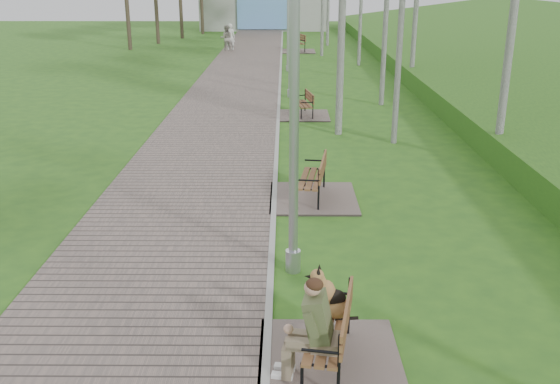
{
  "coord_description": "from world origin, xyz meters",
  "views": [
    {
      "loc": [
        0.21,
        -1.69,
        4.25
      ],
      "look_at": [
        0.13,
        7.58,
        1.01
      ],
      "focal_mm": 40.0,
      "sensor_mm": 36.0,
      "label": 1
    }
  ],
  "objects": [
    {
      "name": "pedestrian_far",
      "position": [
        -3.2,
        35.22,
        0.74
      ],
      "size": [
        0.77,
        0.62,
        1.48
      ],
      "primitive_type": "imported",
      "rotation": [
        0.0,
        0.0,
        3.23
      ],
      "color": "gray",
      "rests_on": "ground"
    },
    {
      "name": "building_north",
      "position": [
        -1.5,
        50.97,
        1.99
      ],
      "size": [
        10.0,
        5.2,
        4.0
      ],
      "color": "#9E9E99",
      "rests_on": "ground"
    },
    {
      "name": "bench_second",
      "position": [
        0.74,
        10.03,
        0.19
      ],
      "size": [
        1.72,
        1.91,
        1.06
      ],
      "color": "#645751",
      "rests_on": "ground"
    },
    {
      "name": "lamp_post_second",
      "position": [
        0.39,
        20.91,
        2.38
      ],
      "size": [
        0.2,
        0.2,
        5.09
      ],
      "color": "#A3A6AB",
      "rests_on": "ground"
    },
    {
      "name": "walkway",
      "position": [
        -1.75,
        21.5,
        0.02
      ],
      "size": [
        3.5,
        67.0,
        0.04
      ],
      "primitive_type": "cube",
      "color": "#645751",
      "rests_on": "ground"
    },
    {
      "name": "pedestrian_near",
      "position": [
        -3.01,
        35.68,
        0.77
      ],
      "size": [
        0.6,
        0.43,
        1.55
      ],
      "primitive_type": "imported",
      "rotation": [
        0.0,
        0.0,
        3.25
      ],
      "color": "silver",
      "rests_on": "ground"
    },
    {
      "name": "kerb",
      "position": [
        0.0,
        21.5,
        0.03
      ],
      "size": [
        0.1,
        67.0,
        0.05
      ],
      "primitive_type": "cube",
      "color": "#999993",
      "rests_on": "ground"
    },
    {
      "name": "lamp_post_third",
      "position": [
        0.34,
        27.4,
        2.14
      ],
      "size": [
        0.18,
        0.18,
        4.58
      ],
      "color": "#A3A6AB",
      "rests_on": "ground"
    },
    {
      "name": "bench_third",
      "position": [
        0.79,
        17.74,
        0.17
      ],
      "size": [
        1.56,
        1.73,
        0.95
      ],
      "color": "#645751",
      "rests_on": "ground"
    },
    {
      "name": "lamp_post_near",
      "position": [
        0.34,
        6.82,
        2.76
      ],
      "size": [
        0.23,
        0.23,
        5.92
      ],
      "color": "#A3A6AB",
      "rests_on": "ground"
    },
    {
      "name": "bench_far",
      "position": [
        0.91,
        35.16,
        0.23
      ],
      "size": [
        1.99,
        2.22,
        1.22
      ],
      "color": "#645751",
      "rests_on": "ground"
    },
    {
      "name": "bench_main",
      "position": [
        0.65,
        4.4,
        0.4
      ],
      "size": [
        1.64,
        1.83,
        1.43
      ],
      "color": "#645751",
      "rests_on": "ground"
    }
  ]
}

